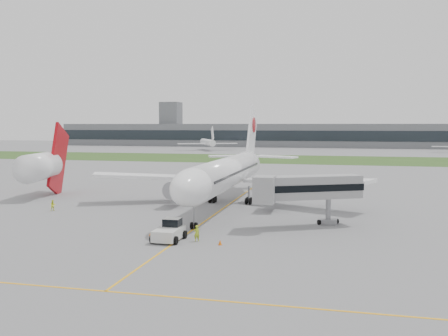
% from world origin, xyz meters
% --- Properties ---
extents(ground, '(600.00, 600.00, 0.00)m').
position_xyz_m(ground, '(0.00, 0.00, 0.00)').
color(ground, gray).
rests_on(ground, ground).
extents(apron_markings, '(70.00, 70.00, 0.04)m').
position_xyz_m(apron_markings, '(0.00, -5.00, 0.00)').
color(apron_markings, '#FFB016').
rests_on(apron_markings, ground).
extents(grass_strip, '(600.00, 50.00, 0.02)m').
position_xyz_m(grass_strip, '(0.00, 120.00, 0.01)').
color(grass_strip, '#29471A').
rests_on(grass_strip, ground).
extents(terminal_building, '(320.00, 22.30, 14.00)m').
position_xyz_m(terminal_building, '(0.00, 229.87, 7.00)').
color(terminal_building, slate).
rests_on(terminal_building, ground).
extents(control_tower, '(12.00, 12.00, 56.00)m').
position_xyz_m(control_tower, '(-90.00, 232.00, 0.00)').
color(control_tower, slate).
rests_on(control_tower, ground).
extents(airliner, '(48.13, 53.95, 17.88)m').
position_xyz_m(airliner, '(0.00, 4.87, 5.66)').
color(airliner, white).
rests_on(airliner, ground).
extents(pushback_tug, '(3.30, 4.81, 2.44)m').
position_xyz_m(pushback_tug, '(-0.98, -21.55, 1.12)').
color(pushback_tug, silver).
rests_on(pushback_tug, ground).
extents(jet_bridge, '(14.28, 10.20, 6.99)m').
position_xyz_m(jet_bridge, '(13.70, -10.06, 5.17)').
color(jet_bridge, gray).
rests_on(jet_bridge, ground).
extents(safety_cone_left, '(0.38, 0.38, 0.52)m').
position_xyz_m(safety_cone_left, '(-4.07, -19.88, 0.26)').
color(safety_cone_left, orange).
rests_on(safety_cone_left, ground).
extents(safety_cone_right, '(0.45, 0.45, 0.62)m').
position_xyz_m(safety_cone_right, '(5.39, -22.57, 0.31)').
color(safety_cone_right, orange).
rests_on(safety_cone_right, ground).
extents(ground_crew_near, '(0.84, 0.77, 1.92)m').
position_xyz_m(ground_crew_near, '(2.31, -21.48, 0.96)').
color(ground_crew_near, '#A7C520').
rests_on(ground_crew_near, ground).
extents(ground_crew_far, '(1.04, 1.05, 1.72)m').
position_xyz_m(ground_crew_far, '(-25.67, -6.86, 0.86)').
color(ground_crew_far, '#F3FF2A').
rests_on(ground_crew_far, ground).
extents(neighbor_aircraft, '(7.28, 18.47, 14.90)m').
position_xyz_m(neighbor_aircraft, '(-36.03, 6.05, 5.90)').
color(neighbor_aircraft, '#9E0910').
rests_on(neighbor_aircraft, ground).
extents(distant_aircraft_left, '(40.60, 38.85, 12.09)m').
position_xyz_m(distant_aircraft_left, '(-50.76, 178.47, 0.00)').
color(distant_aircraft_left, white).
rests_on(distant_aircraft_left, ground).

